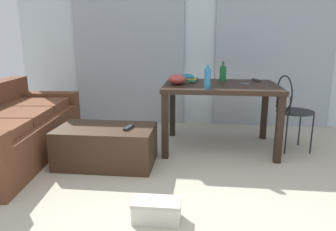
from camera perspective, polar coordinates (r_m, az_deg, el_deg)
The scene contains 15 objects.
ground_plane at distance 3.10m, azimuth 4.80°, elevation -10.31°, with size 7.26×7.26×0.00m, color #B2A893.
wall_back at distance 4.74m, azimuth 5.80°, elevation 14.40°, with size 5.44×0.10×2.63m, color silver.
curtains at distance 4.65m, azimuth 5.73°, elevation 11.87°, with size 3.72×0.03×2.22m.
couch at distance 3.81m, azimuth -27.01°, elevation -2.45°, with size 1.08×2.14×0.76m.
coffee_table at distance 3.29m, azimuth -11.08°, elevation -5.39°, with size 0.97×0.57×0.39m.
craft_table at distance 3.66m, azimuth 9.42°, elevation 4.11°, with size 1.27×0.92×0.75m.
wire_chair at distance 3.80m, azimuth 21.13°, elevation 1.83°, with size 0.42×0.44×0.87m.
bottle_near at distance 3.87m, azimuth 9.88°, elevation 7.49°, with size 0.08×0.08×0.24m.
bottle_far at distance 3.27m, azimuth 7.14°, elevation 6.70°, with size 0.07×0.07×0.24m.
bowl at distance 3.54m, azimuth 1.63°, elevation 6.52°, with size 0.20×0.20×0.12m, color #9E3833.
book_stack at distance 3.80m, azimuth 3.46°, elevation 6.70°, with size 0.26×0.32×0.08m.
tv_remote_on_table at distance 3.97m, azimuth 15.66°, elevation 6.15°, with size 0.05×0.18×0.02m, color #232326.
scissors at distance 3.75m, azimuth 13.43°, elevation 5.71°, with size 0.10×0.11×0.00m.
tv_remote_primary at distance 3.14m, azimuth -7.10°, elevation -2.17°, with size 0.05×0.17×0.02m, color #232326.
shoebox at distance 2.34m, azimuth -2.05°, elevation -16.72°, with size 0.34×0.19×0.15m.
Camera 1 is at (0.05, -1.71, 1.27)m, focal length 33.75 mm.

